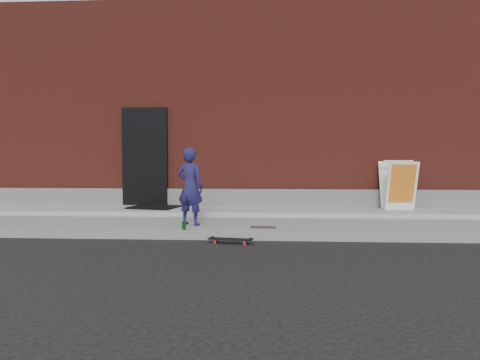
# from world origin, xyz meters

# --- Properties ---
(ground) EXTENTS (80.00, 80.00, 0.00)m
(ground) POSITION_xyz_m (0.00, 0.00, 0.00)
(ground) COLOR black
(ground) RESTS_ON ground
(sidewalk) EXTENTS (20.00, 3.00, 0.15)m
(sidewalk) POSITION_xyz_m (0.00, 1.50, 0.07)
(sidewalk) COLOR gray
(sidewalk) RESTS_ON ground
(apron) EXTENTS (20.00, 1.20, 0.10)m
(apron) POSITION_xyz_m (0.00, 2.40, 0.20)
(apron) COLOR #959690
(apron) RESTS_ON sidewalk
(building) EXTENTS (20.00, 8.10, 5.00)m
(building) POSITION_xyz_m (-0.00, 6.99, 2.50)
(building) COLOR maroon
(building) RESTS_ON ground
(child) EXTENTS (0.60, 0.50, 1.41)m
(child) POSITION_xyz_m (-1.16, 0.69, 0.86)
(child) COLOR #1E1B4E
(child) RESTS_ON sidewalk
(skateboard) EXTENTS (0.72, 0.28, 0.08)m
(skateboard) POSITION_xyz_m (-0.34, -0.28, 0.06)
(skateboard) COLOR red
(skateboard) RESTS_ON ground
(pizza_sign) EXTENTS (0.70, 0.81, 1.07)m
(pizza_sign) POSITION_xyz_m (3.07, 2.57, 0.78)
(pizza_sign) COLOR white
(pizza_sign) RESTS_ON apron
(soda_can) EXTENTS (0.08, 0.08, 0.13)m
(soda_can) POSITION_xyz_m (-1.18, 0.14, 0.22)
(soda_can) COLOR #167125
(soda_can) RESTS_ON sidewalk
(doormat) EXTENTS (1.17, 1.03, 0.03)m
(doormat) POSITION_xyz_m (-2.30, 2.55, 0.26)
(doormat) COLOR black
(doormat) RESTS_ON apron
(utility_plate) EXTENTS (0.46, 0.31, 0.01)m
(utility_plate) POSITION_xyz_m (0.17, 0.43, 0.16)
(utility_plate) COLOR #57575C
(utility_plate) RESTS_ON sidewalk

